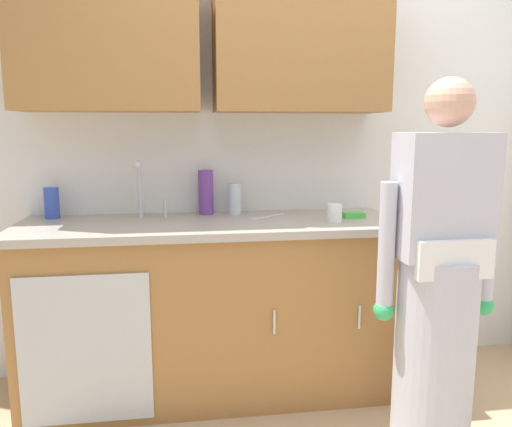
# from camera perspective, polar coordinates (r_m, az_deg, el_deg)

# --- Properties ---
(kitchen_wall_with_uppers) EXTENTS (4.80, 0.44, 2.70)m
(kitchen_wall_with_uppers) POSITION_cam_1_polar(r_m,az_deg,el_deg) (2.93, 2.53, 10.75)
(kitchen_wall_with_uppers) COLOR silver
(kitchen_wall_with_uppers) RESTS_ON ground
(counter_cabinet) EXTENTS (1.90, 0.62, 0.90)m
(counter_cabinet) POSITION_cam_1_polar(r_m,az_deg,el_deg) (2.77, -5.09, -10.90)
(counter_cabinet) COLOR #9E6B38
(counter_cabinet) RESTS_ON ground
(countertop) EXTENTS (1.96, 0.66, 0.04)m
(countertop) POSITION_cam_1_polar(r_m,az_deg,el_deg) (2.64, -5.18, -1.29)
(countertop) COLOR #A8A093
(countertop) RESTS_ON counter_cabinet
(sink) EXTENTS (0.50, 0.36, 0.35)m
(sink) POSITION_cam_1_polar(r_m,az_deg,el_deg) (2.65, -12.24, -1.31)
(sink) COLOR #B7BABF
(sink) RESTS_ON counter_cabinet
(person_at_sink) EXTENTS (0.55, 0.34, 1.62)m
(person_at_sink) POSITION_cam_1_polar(r_m,az_deg,el_deg) (2.33, 19.75, -9.13)
(person_at_sink) COLOR white
(person_at_sink) RESTS_ON ground
(bottle_water_short) EXTENTS (0.07, 0.07, 0.17)m
(bottle_water_short) POSITION_cam_1_polar(r_m,az_deg,el_deg) (2.84, -2.39, 1.68)
(bottle_water_short) COLOR silver
(bottle_water_short) RESTS_ON countertop
(bottle_water_tall) EXTENTS (0.08, 0.08, 0.17)m
(bottle_water_tall) POSITION_cam_1_polar(r_m,az_deg,el_deg) (2.91, -22.02, 1.12)
(bottle_water_tall) COLOR #334CB2
(bottle_water_tall) RESTS_ON countertop
(bottle_soap) EXTENTS (0.08, 0.08, 0.25)m
(bottle_soap) POSITION_cam_1_polar(r_m,az_deg,el_deg) (2.83, -5.67, 2.39)
(bottle_soap) COLOR #66388C
(bottle_soap) RESTS_ON countertop
(cup_by_sink) EXTENTS (0.08, 0.08, 0.09)m
(cup_by_sink) POSITION_cam_1_polar(r_m,az_deg,el_deg) (2.64, 8.83, 0.09)
(cup_by_sink) COLOR white
(cup_by_sink) RESTS_ON countertop
(knife_on_counter) EXTENTS (0.20, 0.17, 0.01)m
(knife_on_counter) POSITION_cam_1_polar(r_m,az_deg,el_deg) (2.75, 1.25, -0.33)
(knife_on_counter) COLOR silver
(knife_on_counter) RESTS_ON countertop
(sponge) EXTENTS (0.11, 0.07, 0.03)m
(sponge) POSITION_cam_1_polar(r_m,az_deg,el_deg) (2.77, 10.95, -0.18)
(sponge) COLOR #4CBF4C
(sponge) RESTS_ON countertop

